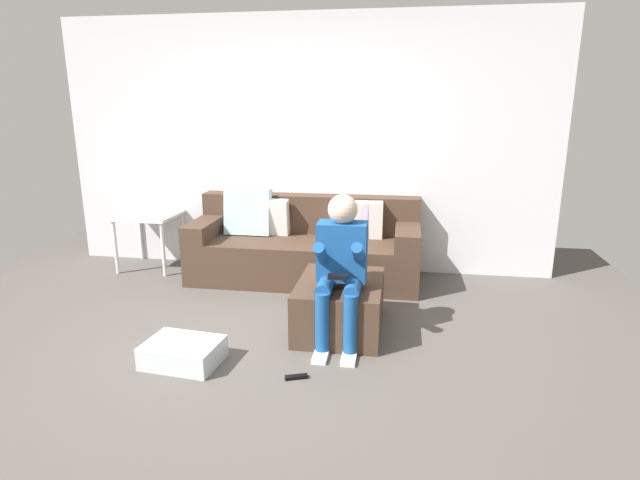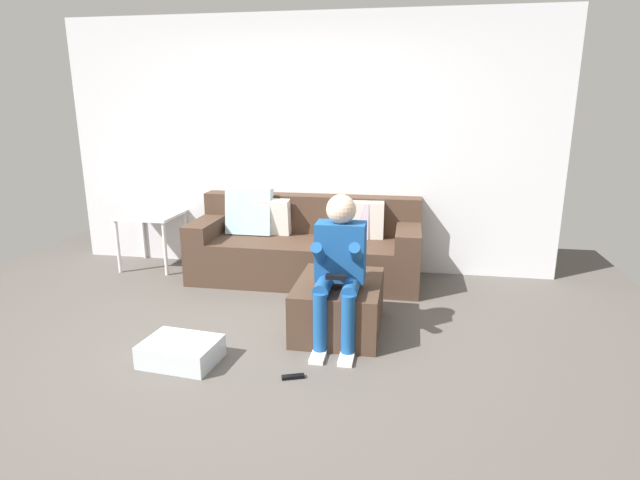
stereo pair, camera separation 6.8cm
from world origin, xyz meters
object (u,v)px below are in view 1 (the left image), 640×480
side_table (150,221)px  ottoman (340,306)px  couch_sectional (305,247)px  storage_bin (183,353)px  person_seated (341,260)px  remote_near_ottoman (296,377)px

side_table → ottoman: bearing=-29.8°
couch_sectional → storage_bin: couch_sectional is taller
person_seated → storage_bin: bearing=-152.5°
storage_bin → ottoman: bearing=35.6°
storage_bin → side_table: bearing=121.5°
person_seated → remote_near_ottoman: person_seated is taller
remote_near_ottoman → side_table: bearing=113.7°
ottoman → side_table: size_ratio=1.42×
ottoman → person_seated: size_ratio=0.76×
person_seated → ottoman: bearing=97.6°
couch_sectional → remote_near_ottoman: (0.32, -1.97, -0.31)m
person_seated → storage_bin: size_ratio=2.19×
ottoman → storage_bin: bearing=-144.4°
couch_sectional → person_seated: 1.49m
couch_sectional → side_table: couch_sectional is taller
couch_sectional → ottoman: 1.29m
person_seated → remote_near_ottoman: (-0.21, -0.61, -0.62)m
storage_bin → person_seated: bearing=27.5°
ottoman → side_table: side_table is taller
side_table → remote_near_ottoman: side_table is taller
ottoman → remote_near_ottoman: size_ratio=5.62×
storage_bin → remote_near_ottoman: size_ratio=3.37×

